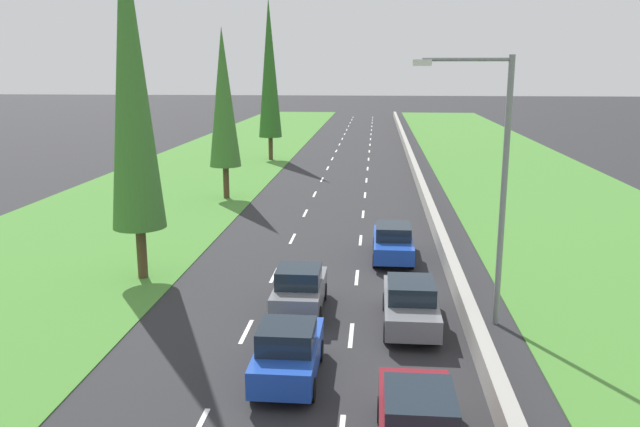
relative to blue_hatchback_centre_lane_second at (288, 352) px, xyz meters
name	(u,v)px	position (x,y,z in m)	size (l,w,h in m)	color
ground_plane	(349,164)	(-0.10, 42.20, -0.84)	(300.00, 300.00, 0.00)	#28282B
grass_verge_left	(214,162)	(-12.75, 42.20, -0.82)	(14.00, 140.00, 0.04)	#478433
grass_verge_right	(508,165)	(14.25, 42.20, -0.82)	(14.00, 140.00, 0.04)	#478433
median_barrier	(412,160)	(5.60, 42.20, -0.41)	(0.44, 120.00, 0.85)	#9E9B93
lane_markings	(349,163)	(-0.10, 42.20, -0.83)	(3.64, 116.00, 0.01)	white
blue_hatchback_centre_lane_second	(288,352)	(0.00, 0.00, 0.00)	(1.74, 3.90, 1.72)	#1E47B7
grey_hatchback_centre_lane	(300,289)	(-0.29, 5.20, 0.00)	(1.74, 3.90, 1.72)	slate
maroon_sedan_right_lane	(419,424)	(3.41, -3.43, -0.02)	(1.82, 4.50, 1.64)	maroon
grey_sedan_right_lane	(410,303)	(3.60, 4.19, -0.02)	(1.82, 4.50, 1.64)	slate
blue_sedan_right_lane	(393,242)	(3.20, 12.06, -0.02)	(1.82, 4.50, 1.64)	#1E47B7
poplar_tree_second	(131,75)	(-7.26, 8.36, 7.47)	(2.16, 2.16, 14.52)	#4C3823
poplar_tree_third	(223,98)	(-7.63, 25.24, 5.83)	(2.08, 2.08, 11.23)	#4C3823
poplar_tree_fourth	(269,69)	(-7.67, 43.97, 7.69)	(2.17, 2.17, 14.94)	#4C3823
street_light_mast	(494,173)	(6.20, 4.65, 4.40)	(3.20, 0.28, 9.00)	gray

